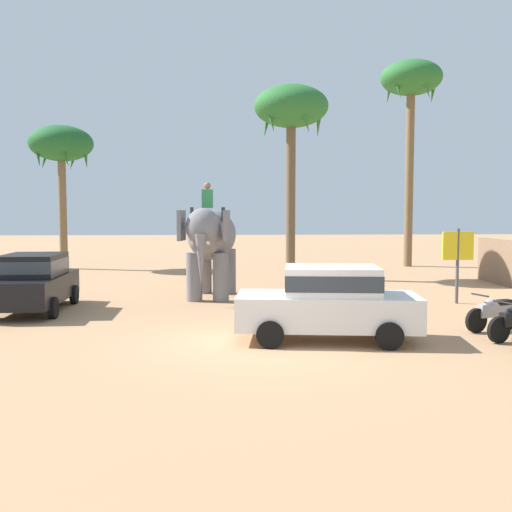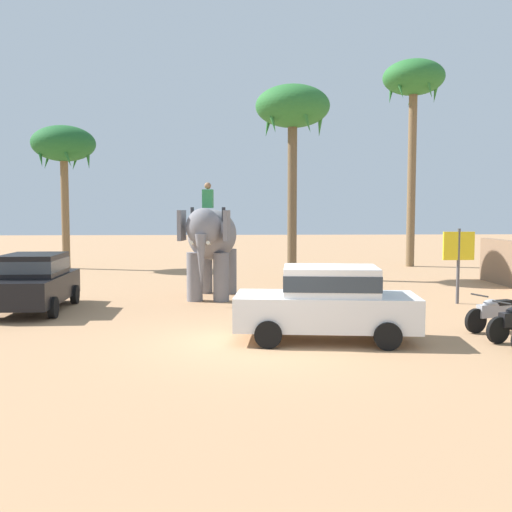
% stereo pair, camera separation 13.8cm
% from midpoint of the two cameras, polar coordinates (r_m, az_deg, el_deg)
% --- Properties ---
extents(ground_plane, '(120.00, 120.00, 0.00)m').
position_cam_midpoint_polar(ground_plane, '(13.06, 1.73, -8.66)').
color(ground_plane, tan).
extents(car_sedan_foreground, '(4.28, 2.25, 1.70)m').
position_cam_midpoint_polar(car_sedan_foreground, '(13.44, 7.27, -4.29)').
color(car_sedan_foreground, white).
rests_on(car_sedan_foreground, ground).
extents(car_parked_far_side, '(1.95, 4.14, 1.70)m').
position_cam_midpoint_polar(car_parked_far_side, '(18.42, -20.56, -2.19)').
color(car_parked_far_side, black).
rests_on(car_parked_far_side, ground).
extents(elephant_with_mahout, '(2.08, 3.98, 3.88)m').
position_cam_midpoint_polar(elephant_with_mahout, '(19.80, -4.18, 1.60)').
color(elephant_with_mahout, slate).
rests_on(elephant_with_mahout, ground).
extents(motorcycle_far_in_row, '(1.73, 0.78, 0.94)m').
position_cam_midpoint_polar(motorcycle_far_in_row, '(15.61, 22.48, -5.11)').
color(motorcycle_far_in_row, black).
rests_on(motorcycle_far_in_row, ground).
extents(palm_tree_behind_elephant, '(3.20, 3.20, 8.35)m').
position_cam_midpoint_polar(palm_tree_behind_elephant, '(25.95, 3.74, 13.81)').
color(palm_tree_behind_elephant, brown).
rests_on(palm_tree_behind_elephant, ground).
extents(palm_tree_near_hut, '(3.20, 3.20, 10.82)m').
position_cam_midpoint_polar(palm_tree_near_hut, '(32.92, 15.20, 15.65)').
color(palm_tree_near_hut, brown).
rests_on(palm_tree_near_hut, ground).
extents(palm_tree_left_of_road, '(3.20, 3.20, 7.27)m').
position_cam_midpoint_polar(palm_tree_left_of_road, '(31.71, -18.10, 10.04)').
color(palm_tree_left_of_road, brown).
rests_on(palm_tree_left_of_road, ground).
extents(signboard_yellow, '(1.00, 0.10, 2.40)m').
position_cam_midpoint_polar(signboard_yellow, '(19.67, 19.31, 0.46)').
color(signboard_yellow, '#4C4C51').
rests_on(signboard_yellow, ground).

